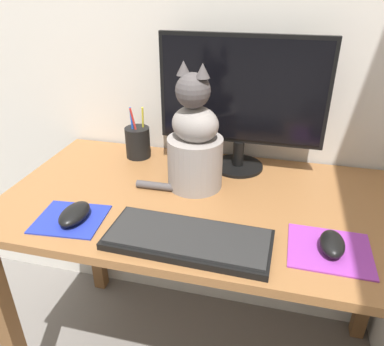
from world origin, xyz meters
name	(u,v)px	position (x,y,z in m)	size (l,w,h in m)	color
desk	(210,230)	(0.00, 0.00, 0.62)	(1.23, 0.64, 0.73)	brown
monitor	(242,98)	(0.05, 0.22, 0.97)	(0.52, 0.17, 0.43)	black
keyboard	(188,239)	(-0.01, -0.21, 0.75)	(0.41, 0.18, 0.02)	black
mousepad_left	(71,219)	(-0.34, -0.19, 0.74)	(0.19, 0.17, 0.00)	#1E2D9E
mousepad_right	(329,250)	(0.32, -0.16, 0.74)	(0.19, 0.17, 0.00)	purple
computer_mouse_left	(74,214)	(-0.33, -0.19, 0.76)	(0.07, 0.11, 0.04)	black
computer_mouse_right	(332,244)	(0.32, -0.16, 0.76)	(0.06, 0.10, 0.04)	black
cat	(194,144)	(-0.07, 0.07, 0.87)	(0.28, 0.21, 0.38)	gray
pen_cup	(138,142)	(-0.31, 0.23, 0.79)	(0.09, 0.09, 0.18)	black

